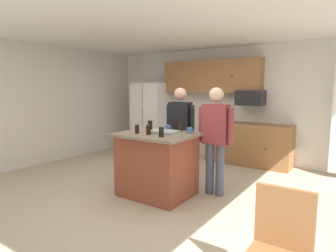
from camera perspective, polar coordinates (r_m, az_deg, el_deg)
floor at (r=4.73m, az=-1.69°, el=-12.89°), size 7.04×7.04×0.00m
ceiling at (r=4.54m, az=-1.82°, el=19.59°), size 7.04×7.04×0.00m
back_wall at (r=6.91m, az=12.13°, el=4.41°), size 6.40×0.10×2.60m
side_wall_left at (r=6.84m, az=-23.98°, el=3.91°), size 0.10×5.60×2.60m
cabinet_run_upper at (r=6.89m, az=8.51°, el=9.68°), size 2.40×0.38×0.75m
cabinet_run_lower at (r=6.50m, az=15.75°, el=-3.44°), size 1.80×0.63×0.90m
refrigerator at (r=7.58m, az=-3.31°, el=1.77°), size 0.89×0.76×1.80m
microwave_over_range at (r=6.41m, az=16.12°, el=5.40°), size 0.56×0.40×0.32m
kitchen_island at (r=4.45m, az=-2.20°, el=-7.55°), size 1.17×0.97×0.97m
person_guest_right at (r=5.09m, az=2.44°, el=-0.33°), size 0.57×0.22×1.66m
person_elder_center at (r=4.42m, az=9.46°, el=-1.57°), size 0.57×0.22×1.66m
glass_short_whisky at (r=4.22m, az=-3.92°, el=-0.77°), size 0.07×0.07×0.14m
glass_pilsner at (r=4.49m, az=2.47°, el=-0.15°), size 0.07×0.07×0.16m
mug_blue_stoneware at (r=4.31m, az=4.34°, el=-0.91°), size 0.13×0.09×0.09m
mug_ceramic_white at (r=4.55m, az=-0.08°, el=-0.42°), size 0.12×0.08×0.10m
glass_stout_tall at (r=4.68m, az=-3.59°, el=0.14°), size 0.07×0.07×0.16m
tumbler_amber at (r=4.35m, az=-6.20°, el=-0.60°), size 0.07×0.07×0.13m
glass_dark_ale at (r=4.01m, az=-1.35°, el=-1.21°), size 0.07×0.07×0.14m
serving_tray at (r=4.34m, az=-0.85°, el=-1.18°), size 0.44×0.30×0.04m
wooden_chair at (r=2.35m, az=21.33°, el=-21.53°), size 0.42×0.42×0.93m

